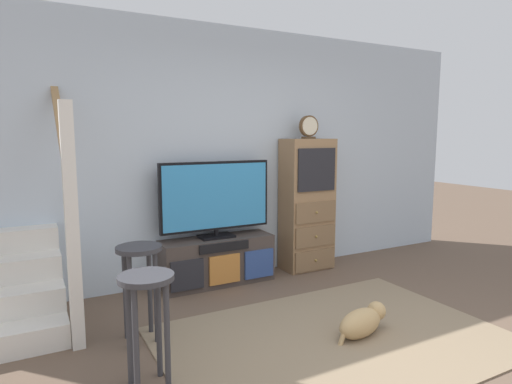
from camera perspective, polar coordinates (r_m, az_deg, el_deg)
The scene contains 11 objects.
ground_plane at distance 3.17m, azimuth 17.73°, elevation -22.37°, with size 20.00×20.00×0.00m, color brown.
back_wall at distance 4.79m, azimuth -3.19°, elevation 5.03°, with size 6.40×0.12×2.70m, color silver.
area_rug at distance 3.55m, azimuth 10.42°, elevation -18.53°, with size 2.60×1.80×0.01m, color #847056.
media_console at distance 4.61m, azimuth -5.10°, elevation -9.03°, with size 1.19×0.38×0.49m.
television at distance 4.49m, azimuth -5.32°, elevation -0.72°, with size 1.19×0.22×0.80m.
side_cabinet at distance 5.04m, azimuth 6.76°, elevation -1.67°, with size 0.58×0.38×1.51m.
desk_clock at distance 4.96m, azimuth 6.97°, elevation 8.49°, with size 0.24×0.08×0.26m.
staircase at distance 4.26m, azimuth -30.29°, elevation -9.74°, with size 1.00×1.36×2.20m.
bar_stool_near at distance 2.80m, azimuth -14.19°, elevation -14.18°, with size 0.34×0.34×0.72m.
bar_stool_far at distance 3.40m, azimuth -15.08°, elevation -10.05°, with size 0.34×0.34×0.74m.
dog at distance 3.61m, azimuth 13.87°, elevation -16.24°, with size 0.54×0.28×0.23m.
Camera 1 is at (-2.01, -1.88, 1.56)m, focal length 30.34 mm.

